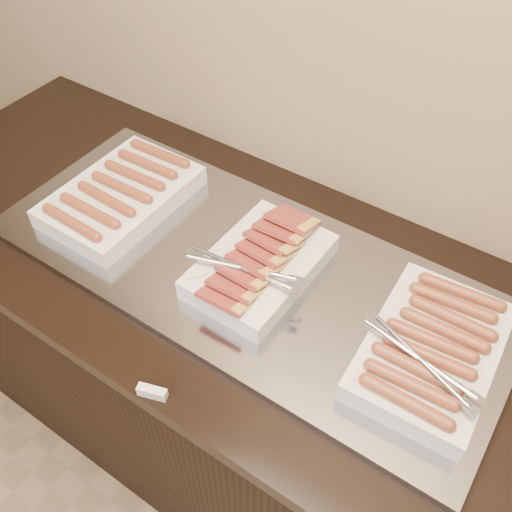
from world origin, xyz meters
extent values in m
cube|color=black|center=(0.00, 2.13, 0.43)|extent=(2.00, 0.70, 0.86)
cube|color=black|center=(0.00, 2.13, 0.88)|extent=(2.06, 0.76, 0.04)
cube|color=#9496A1|center=(-0.02, 2.13, 0.91)|extent=(1.20, 0.50, 0.02)
cube|color=silver|center=(-0.39, 2.13, 0.95)|extent=(0.25, 0.37, 0.05)
cylinder|color=#99512F|center=(-0.40, 1.97, 0.98)|extent=(0.17, 0.03, 0.03)
cylinder|color=#99512F|center=(-0.39, 2.03, 0.98)|extent=(0.17, 0.03, 0.03)
cylinder|color=#99512F|center=(-0.39, 2.08, 0.98)|extent=(0.17, 0.03, 0.03)
cylinder|color=#99512F|center=(-0.39, 2.13, 0.98)|extent=(0.17, 0.03, 0.03)
cylinder|color=#99512F|center=(-0.39, 2.18, 0.98)|extent=(0.17, 0.03, 0.03)
cylinder|color=#99512F|center=(-0.39, 2.23, 0.98)|extent=(0.17, 0.03, 0.03)
cylinder|color=#99512F|center=(-0.40, 2.29, 0.98)|extent=(0.17, 0.03, 0.03)
cube|color=silver|center=(0.02, 2.13, 0.95)|extent=(0.22, 0.33, 0.05)
cube|color=#A1333A|center=(0.03, 2.00, 0.97)|extent=(0.11, 0.09, 0.04)
cube|color=#A1333A|center=(0.03, 2.04, 0.97)|extent=(0.11, 0.09, 0.04)
cube|color=#A1333A|center=(0.02, 2.08, 0.98)|extent=(0.11, 0.09, 0.04)
cube|color=#A1333A|center=(0.02, 2.11, 0.98)|extent=(0.11, 0.10, 0.04)
cube|color=#A1333A|center=(0.03, 2.15, 0.98)|extent=(0.11, 0.09, 0.04)
cube|color=#A1333A|center=(0.02, 2.18, 0.99)|extent=(0.11, 0.09, 0.04)
cube|color=#A1333A|center=(0.02, 2.22, 0.99)|extent=(0.11, 0.09, 0.04)
cube|color=#A1333A|center=(0.03, 2.26, 0.99)|extent=(0.11, 0.09, 0.04)
cube|color=silver|center=(0.42, 2.13, 0.95)|extent=(0.25, 0.36, 0.05)
cylinder|color=#99512F|center=(0.43, 1.98, 0.98)|extent=(0.16, 0.03, 0.03)
cylinder|color=#99512F|center=(0.42, 2.02, 0.98)|extent=(0.16, 0.03, 0.03)
cylinder|color=#99512F|center=(0.42, 2.06, 0.98)|extent=(0.16, 0.03, 0.03)
cylinder|color=#99512F|center=(0.43, 2.09, 0.98)|extent=(0.16, 0.04, 0.03)
cylinder|color=#99512F|center=(0.42, 2.13, 0.98)|extent=(0.16, 0.04, 0.03)
cylinder|color=#99512F|center=(0.43, 2.17, 0.98)|extent=(0.16, 0.03, 0.03)
cylinder|color=#99512F|center=(0.43, 2.20, 0.98)|extent=(0.16, 0.03, 0.03)
cylinder|color=#99512F|center=(0.42, 2.24, 0.98)|extent=(0.16, 0.04, 0.03)
cylinder|color=#99512F|center=(0.42, 2.28, 0.98)|extent=(0.16, 0.04, 0.03)
cube|color=silver|center=(0.02, 1.77, 0.91)|extent=(0.06, 0.03, 0.02)
camera|label=1|loc=(0.49, 1.43, 1.88)|focal=40.00mm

